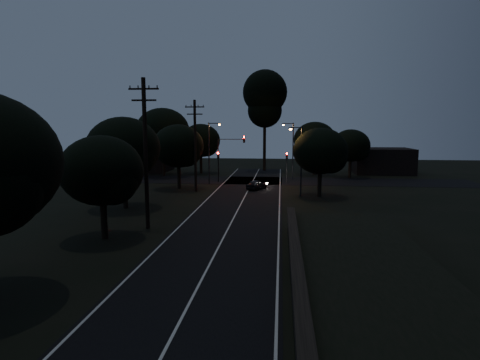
{
  "coord_description": "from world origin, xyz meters",
  "views": [
    {
      "loc": [
        3.84,
        -13.32,
        7.59
      ],
      "look_at": [
        0.0,
        24.0,
        2.5
      ],
      "focal_mm": 30.0,
      "sensor_mm": 36.0,
      "label": 1
    }
  ],
  "objects_px": {
    "car": "(257,185)",
    "streetlight_c": "(300,156)",
    "signal_mast": "(231,150)",
    "utility_pole_far": "(195,144)",
    "tall_pine": "(265,98)",
    "signal_right": "(287,162)",
    "streetlight_b": "(292,147)",
    "streetlight_a": "(210,149)",
    "utility_pole_mid": "(146,151)",
    "signal_left": "(218,161)"
  },
  "relations": [
    {
      "from": "signal_right",
      "to": "car",
      "type": "height_order",
      "value": "signal_right"
    },
    {
      "from": "signal_left",
      "to": "streetlight_b",
      "type": "xyz_separation_m",
      "value": [
        9.91,
        4.01,
        1.8
      ]
    },
    {
      "from": "utility_pole_mid",
      "to": "streetlight_a",
      "type": "distance_m",
      "value": 23.04
    },
    {
      "from": "signal_mast",
      "to": "utility_pole_far",
      "type": "bearing_deg",
      "value": -111.11
    },
    {
      "from": "streetlight_c",
      "to": "car",
      "type": "bearing_deg",
      "value": 139.6
    },
    {
      "from": "streetlight_b",
      "to": "signal_right",
      "type": "bearing_deg",
      "value": -100.0
    },
    {
      "from": "utility_pole_mid",
      "to": "streetlight_b",
      "type": "height_order",
      "value": "utility_pole_mid"
    },
    {
      "from": "car",
      "to": "signal_left",
      "type": "bearing_deg",
      "value": -22.5
    },
    {
      "from": "utility_pole_mid",
      "to": "signal_mast",
      "type": "distance_m",
      "value": 25.22
    },
    {
      "from": "tall_pine",
      "to": "streetlight_a",
      "type": "bearing_deg",
      "value": -110.36
    },
    {
      "from": "signal_mast",
      "to": "signal_right",
      "type": "bearing_deg",
      "value": -0.03
    },
    {
      "from": "tall_pine",
      "to": "streetlight_c",
      "type": "distance_m",
      "value": 26.64
    },
    {
      "from": "utility_pole_mid",
      "to": "signal_right",
      "type": "height_order",
      "value": "utility_pole_mid"
    },
    {
      "from": "streetlight_a",
      "to": "streetlight_b",
      "type": "relative_size",
      "value": 1.0
    },
    {
      "from": "utility_pole_mid",
      "to": "car",
      "type": "bearing_deg",
      "value": 70.05
    },
    {
      "from": "signal_right",
      "to": "signal_left",
      "type": "bearing_deg",
      "value": 180.0
    },
    {
      "from": "utility_pole_far",
      "to": "car",
      "type": "height_order",
      "value": "utility_pole_far"
    },
    {
      "from": "streetlight_c",
      "to": "streetlight_a",
      "type": "bearing_deg",
      "value": 144.31
    },
    {
      "from": "utility_pole_far",
      "to": "utility_pole_mid",
      "type": "bearing_deg",
      "value": -90.0
    },
    {
      "from": "streetlight_c",
      "to": "car",
      "type": "height_order",
      "value": "streetlight_c"
    },
    {
      "from": "signal_mast",
      "to": "car",
      "type": "distance_m",
      "value": 7.95
    },
    {
      "from": "utility_pole_mid",
      "to": "signal_right",
      "type": "relative_size",
      "value": 2.68
    },
    {
      "from": "car",
      "to": "streetlight_c",
      "type": "bearing_deg",
      "value": 163.54
    },
    {
      "from": "streetlight_a",
      "to": "signal_right",
      "type": "bearing_deg",
      "value": 11.34
    },
    {
      "from": "utility_pole_far",
      "to": "signal_right",
      "type": "xyz_separation_m",
      "value": [
        10.6,
        7.99,
        -2.65
      ]
    },
    {
      "from": "tall_pine",
      "to": "car",
      "type": "relative_size",
      "value": 4.95
    },
    {
      "from": "utility_pole_far",
      "to": "signal_right",
      "type": "height_order",
      "value": "utility_pole_far"
    },
    {
      "from": "tall_pine",
      "to": "streetlight_b",
      "type": "xyz_separation_m",
      "value": [
        4.31,
        -11.0,
        -7.53
      ]
    },
    {
      "from": "signal_left",
      "to": "streetlight_a",
      "type": "relative_size",
      "value": 0.51
    },
    {
      "from": "signal_left",
      "to": "streetlight_b",
      "type": "relative_size",
      "value": 0.51
    },
    {
      "from": "streetlight_b",
      "to": "utility_pole_mid",
      "type": "bearing_deg",
      "value": -111.3
    },
    {
      "from": "utility_pole_mid",
      "to": "signal_right",
      "type": "distance_m",
      "value": 27.3
    },
    {
      "from": "streetlight_a",
      "to": "car",
      "type": "relative_size",
      "value": 2.35
    },
    {
      "from": "tall_pine",
      "to": "streetlight_c",
      "type": "xyz_separation_m",
      "value": [
        4.83,
        -25.0,
        -7.82
      ]
    },
    {
      "from": "utility_pole_mid",
      "to": "signal_right",
      "type": "xyz_separation_m",
      "value": [
        10.6,
        24.99,
        -2.9
      ]
    },
    {
      "from": "signal_left",
      "to": "signal_mast",
      "type": "distance_m",
      "value": 2.26
    },
    {
      "from": "signal_right",
      "to": "streetlight_c",
      "type": "bearing_deg",
      "value": -82.98
    },
    {
      "from": "utility_pole_far",
      "to": "signal_mast",
      "type": "height_order",
      "value": "utility_pole_far"
    },
    {
      "from": "signal_left",
      "to": "signal_mast",
      "type": "bearing_deg",
      "value": 0.13
    },
    {
      "from": "utility_pole_far",
      "to": "streetlight_c",
      "type": "bearing_deg",
      "value": -9.6
    },
    {
      "from": "signal_mast",
      "to": "streetlight_b",
      "type": "xyz_separation_m",
      "value": [
        8.22,
        4.01,
        0.3
      ]
    },
    {
      "from": "utility_pole_far",
      "to": "signal_left",
      "type": "relative_size",
      "value": 2.56
    },
    {
      "from": "tall_pine",
      "to": "car",
      "type": "distance_m",
      "value": 23.85
    },
    {
      "from": "signal_left",
      "to": "signal_right",
      "type": "height_order",
      "value": "same"
    },
    {
      "from": "streetlight_b",
      "to": "streetlight_c",
      "type": "relative_size",
      "value": 1.07
    },
    {
      "from": "signal_left",
      "to": "streetlight_b",
      "type": "distance_m",
      "value": 10.84
    },
    {
      "from": "streetlight_c",
      "to": "car",
      "type": "relative_size",
      "value": 2.2
    },
    {
      "from": "utility_pole_mid",
      "to": "streetlight_c",
      "type": "distance_m",
      "value": 19.15
    },
    {
      "from": "tall_pine",
      "to": "signal_right",
      "type": "height_order",
      "value": "tall_pine"
    },
    {
      "from": "utility_pole_far",
      "to": "streetlight_b",
      "type": "distance_m",
      "value": 16.51
    }
  ]
}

